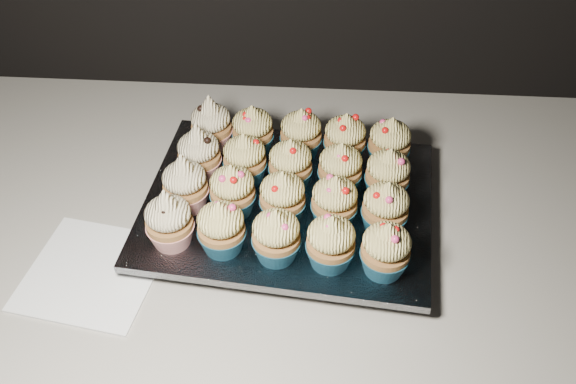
% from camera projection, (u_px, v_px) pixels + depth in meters
% --- Properties ---
extents(cabinet, '(2.40, 0.60, 0.86)m').
position_uv_depth(cabinet, '(339.00, 373.00, 1.27)').
color(cabinet, black).
rests_on(cabinet, ground).
extents(worktop, '(2.44, 0.64, 0.04)m').
position_uv_depth(worktop, '(356.00, 215.00, 0.96)').
color(worktop, beige).
rests_on(worktop, cabinet).
extents(napkin, '(0.19, 0.19, 0.00)m').
position_uv_depth(napkin, '(93.00, 272.00, 0.85)').
color(napkin, white).
rests_on(napkin, worktop).
extents(baking_tray, '(0.40, 0.32, 0.02)m').
position_uv_depth(baking_tray, '(288.00, 212.00, 0.92)').
color(baking_tray, black).
rests_on(baking_tray, worktop).
extents(foil_lining, '(0.43, 0.35, 0.01)m').
position_uv_depth(foil_lining, '(288.00, 203.00, 0.91)').
color(foil_lining, silver).
rests_on(foil_lining, baking_tray).
extents(cupcake_0, '(0.06, 0.06, 0.10)m').
position_uv_depth(cupcake_0, '(169.00, 220.00, 0.82)').
color(cupcake_0, '#AF1E18').
rests_on(cupcake_0, foil_lining).
extents(cupcake_1, '(0.06, 0.06, 0.08)m').
position_uv_depth(cupcake_1, '(221.00, 228.00, 0.82)').
color(cupcake_1, navy).
rests_on(cupcake_1, foil_lining).
extents(cupcake_2, '(0.06, 0.06, 0.08)m').
position_uv_depth(cupcake_2, '(276.00, 236.00, 0.81)').
color(cupcake_2, navy).
rests_on(cupcake_2, foil_lining).
extents(cupcake_3, '(0.06, 0.06, 0.08)m').
position_uv_depth(cupcake_3, '(331.00, 242.00, 0.80)').
color(cupcake_3, navy).
rests_on(cupcake_3, foil_lining).
extents(cupcake_4, '(0.06, 0.06, 0.08)m').
position_uv_depth(cupcake_4, '(386.00, 250.00, 0.79)').
color(cupcake_4, navy).
rests_on(cupcake_4, foil_lining).
extents(cupcake_5, '(0.06, 0.06, 0.10)m').
position_uv_depth(cupcake_5, '(185.00, 184.00, 0.87)').
color(cupcake_5, '#AF1E18').
rests_on(cupcake_5, foil_lining).
extents(cupcake_6, '(0.06, 0.06, 0.08)m').
position_uv_depth(cupcake_6, '(233.00, 191.00, 0.87)').
color(cupcake_6, navy).
rests_on(cupcake_6, foil_lining).
extents(cupcake_7, '(0.06, 0.06, 0.08)m').
position_uv_depth(cupcake_7, '(283.00, 197.00, 0.86)').
color(cupcake_7, navy).
rests_on(cupcake_7, foil_lining).
extents(cupcake_8, '(0.06, 0.06, 0.08)m').
position_uv_depth(cupcake_8, '(334.00, 202.00, 0.85)').
color(cupcake_8, navy).
rests_on(cupcake_8, foil_lining).
extents(cupcake_9, '(0.06, 0.06, 0.08)m').
position_uv_depth(cupcake_9, '(385.00, 208.00, 0.84)').
color(cupcake_9, navy).
rests_on(cupcake_9, foil_lining).
extents(cupcake_10, '(0.06, 0.06, 0.10)m').
position_uv_depth(cupcake_10, '(199.00, 154.00, 0.92)').
color(cupcake_10, '#AF1E18').
rests_on(cupcake_10, foil_lining).
extents(cupcake_11, '(0.06, 0.06, 0.08)m').
position_uv_depth(cupcake_11, '(245.00, 159.00, 0.92)').
color(cupcake_11, navy).
rests_on(cupcake_11, foil_lining).
extents(cupcake_12, '(0.06, 0.06, 0.08)m').
position_uv_depth(cupcake_12, '(290.00, 165.00, 0.91)').
color(cupcake_12, navy).
rests_on(cupcake_12, foil_lining).
extents(cupcake_13, '(0.06, 0.06, 0.08)m').
position_uv_depth(cupcake_13, '(340.00, 168.00, 0.90)').
color(cupcake_13, navy).
rests_on(cupcake_13, foil_lining).
extents(cupcake_14, '(0.06, 0.06, 0.08)m').
position_uv_depth(cupcake_14, '(388.00, 174.00, 0.89)').
color(cupcake_14, navy).
rests_on(cupcake_14, foil_lining).
extents(cupcake_15, '(0.06, 0.06, 0.10)m').
position_uv_depth(cupcake_15, '(211.00, 125.00, 0.97)').
color(cupcake_15, '#AF1E18').
rests_on(cupcake_15, foil_lining).
extents(cupcake_16, '(0.06, 0.06, 0.08)m').
position_uv_depth(cupcake_16, '(253.00, 131.00, 0.96)').
color(cupcake_16, navy).
rests_on(cupcake_16, foil_lining).
extents(cupcake_17, '(0.06, 0.06, 0.08)m').
position_uv_depth(cupcake_17, '(301.00, 134.00, 0.96)').
color(cupcake_17, navy).
rests_on(cupcake_17, foil_lining).
extents(cupcake_18, '(0.06, 0.06, 0.08)m').
position_uv_depth(cupcake_18, '(345.00, 139.00, 0.95)').
color(cupcake_18, navy).
rests_on(cupcake_18, foil_lining).
extents(cupcake_19, '(0.06, 0.06, 0.08)m').
position_uv_depth(cupcake_19, '(389.00, 143.00, 0.94)').
color(cupcake_19, navy).
rests_on(cupcake_19, foil_lining).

